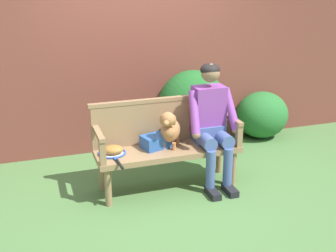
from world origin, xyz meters
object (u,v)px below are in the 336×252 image
garden_bench (168,154)px  tennis_racket (113,154)px  baseball_glove (113,150)px  person_seated (211,120)px  dog_on_bench (170,129)px  sports_bag (155,142)px

garden_bench → tennis_racket: tennis_racket is taller
tennis_racket → baseball_glove: baseball_glove is taller
person_seated → baseball_glove: person_seated is taller
person_seated → tennis_racket: (-1.08, 0.02, -0.26)m
garden_bench → tennis_racket: bearing=178.7°
garden_bench → dog_on_bench: bearing=26.7°
person_seated → baseball_glove: size_ratio=6.07×
person_seated → garden_bench: bearing=178.8°
garden_bench → dog_on_bench: dog_on_bench is taller
tennis_racket → baseball_glove: bearing=72.0°
tennis_racket → baseball_glove: 0.04m
garden_bench → sports_bag: 0.19m
garden_bench → baseball_glove: baseball_glove is taller
garden_bench → dog_on_bench: (0.02, 0.01, 0.28)m
person_seated → sports_bag: person_seated is taller
garden_bench → sports_bag: size_ratio=5.50×
baseball_glove → sports_bag: sports_bag is taller
baseball_glove → sports_bag: (0.46, 0.02, 0.02)m
tennis_racket → person_seated: bearing=-1.2°
person_seated → baseball_glove: bearing=177.4°
garden_bench → person_seated: (0.49, -0.01, 0.34)m
dog_on_bench → baseball_glove: bearing=177.4°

